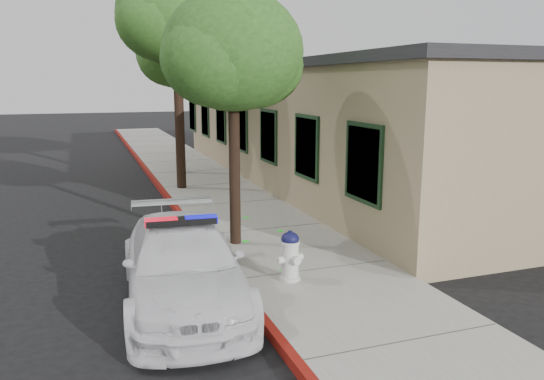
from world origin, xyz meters
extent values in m
plane|color=black|center=(0.00, 0.00, 0.00)|extent=(120.00, 120.00, 0.00)
cube|color=gray|center=(1.60, 3.00, 0.07)|extent=(3.20, 60.00, 0.15)
cube|color=maroon|center=(0.06, 3.00, 0.08)|extent=(0.14, 60.00, 0.16)
cube|color=#978763|center=(6.70, 9.00, 2.00)|extent=(7.00, 20.00, 4.00)
cube|color=black|center=(6.70, 9.00, 4.12)|extent=(7.30, 20.30, 0.24)
cube|color=black|center=(3.17, 1.00, 1.95)|extent=(0.08, 1.48, 1.68)
cube|color=black|center=(3.17, 4.00, 1.95)|extent=(0.08, 1.48, 1.68)
cube|color=black|center=(3.17, 7.00, 1.95)|extent=(0.08, 1.48, 1.68)
cube|color=black|center=(3.17, 10.00, 1.95)|extent=(0.08, 1.48, 1.68)
cube|color=black|center=(3.17, 13.00, 1.95)|extent=(0.08, 1.48, 1.68)
cube|color=black|center=(3.17, 16.00, 1.95)|extent=(0.08, 1.48, 1.68)
cube|color=black|center=(3.17, 19.00, 1.95)|extent=(0.08, 1.48, 1.68)
imported|color=silver|center=(-0.90, -0.36, 0.67)|extent=(2.27, 4.78, 1.34)
cube|color=black|center=(-0.90, -0.36, 1.40)|extent=(1.22, 0.38, 0.10)
cube|color=red|center=(-1.22, -0.33, 1.41)|extent=(0.54, 0.28, 0.11)
cube|color=#0E0BC5|center=(-0.58, -0.39, 1.41)|extent=(0.54, 0.28, 0.11)
cylinder|color=silver|center=(1.00, -0.33, 0.18)|extent=(0.37, 0.37, 0.07)
cylinder|color=silver|center=(1.00, -0.33, 0.52)|extent=(0.31, 0.31, 0.60)
cylinder|color=silver|center=(1.00, -0.33, 0.84)|extent=(0.35, 0.35, 0.04)
ellipsoid|color=#0F1039|center=(1.00, -0.33, 0.91)|extent=(0.32, 0.32, 0.24)
cylinder|color=#0F1039|center=(1.00, -0.33, 1.02)|extent=(0.08, 0.08, 0.07)
cylinder|color=silver|center=(0.82, -0.37, 0.55)|extent=(0.15, 0.14, 0.12)
cylinder|color=silver|center=(1.19, -0.30, 0.55)|extent=(0.15, 0.14, 0.12)
cylinder|color=silver|center=(1.04, -0.52, 0.57)|extent=(0.18, 0.16, 0.15)
cylinder|color=black|center=(0.70, 2.13, 1.79)|extent=(0.24, 0.24, 3.27)
ellipsoid|color=#214C17|center=(0.70, 2.13, 4.24)|extent=(2.91, 2.91, 2.47)
ellipsoid|color=#214C17|center=(1.18, 2.35, 3.97)|extent=(2.18, 2.18, 1.85)
ellipsoid|color=#214C17|center=(0.31, 1.91, 4.06)|extent=(2.27, 2.27, 1.93)
cylinder|color=black|center=(0.71, 8.78, 2.38)|extent=(0.31, 0.31, 4.45)
ellipsoid|color=#2F5A1C|center=(0.71, 8.78, 5.69)|extent=(3.73, 3.73, 3.17)
ellipsoid|color=#2F5A1C|center=(1.15, 9.19, 5.33)|extent=(3.01, 3.01, 2.56)
ellipsoid|color=#2F5A1C|center=(0.26, 8.48, 5.45)|extent=(2.89, 2.89, 2.46)
cylinder|color=black|center=(1.25, 11.85, 1.96)|extent=(0.27, 0.27, 3.63)
ellipsoid|color=#2B531A|center=(1.25, 11.85, 4.71)|extent=(3.11, 3.11, 2.64)
ellipsoid|color=#2B531A|center=(1.76, 12.08, 4.40)|extent=(2.38, 2.38, 2.02)
ellipsoid|color=#2B531A|center=(0.96, 11.52, 4.50)|extent=(2.49, 2.49, 2.11)
camera|label=1|loc=(-2.31, -8.66, 3.60)|focal=35.02mm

